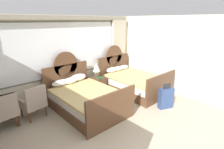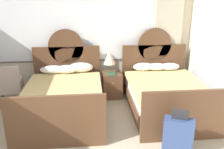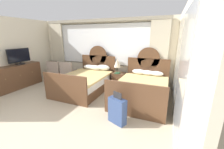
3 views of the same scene
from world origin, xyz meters
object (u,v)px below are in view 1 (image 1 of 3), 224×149
object	(u,v)px
nightstand_between_beds	(98,85)
suitcase_on_floor	(166,98)
table_lamp_on_nightstand	(96,67)
armchair_by_window_left	(34,102)
armchair_by_window_centre	(4,110)
book_on_nightstand	(99,77)
armchair_by_window_right	(2,111)
bed_near_mirror	(133,82)
bed_near_window	(85,99)

from	to	relation	value
nightstand_between_beds	suitcase_on_floor	size ratio (longest dim) A/B	0.77
table_lamp_on_nightstand	armchair_by_window_left	distance (m)	2.32
armchair_by_window_centre	armchair_by_window_left	bearing A→B (deg)	0.05
book_on_nightstand	suitcase_on_floor	bearing A→B (deg)	-69.98
table_lamp_on_nightstand	armchair_by_window_centre	xyz separation A→B (m)	(-2.95, -0.18, -0.51)
armchair_by_window_left	armchair_by_window_centre	distance (m)	0.69
book_on_nightstand	armchair_by_window_right	size ratio (longest dim) A/B	0.28
bed_near_mirror	nightstand_between_beds	distance (m)	1.31
armchair_by_window_right	suitcase_on_floor	size ratio (longest dim) A/B	1.17
table_lamp_on_nightstand	suitcase_on_floor	bearing A→B (deg)	-69.83
suitcase_on_floor	bed_near_window	bearing A→B (deg)	139.94
bed_near_window	armchair_by_window_centre	world-z (taller)	bed_near_window
nightstand_between_beds	armchair_by_window_centre	size ratio (longest dim) A/B	0.65
nightstand_between_beds	book_on_nightstand	distance (m)	0.33
nightstand_between_beds	armchair_by_window_centre	distance (m)	3.03
armchair_by_window_right	bed_near_mirror	bearing A→B (deg)	-7.67
bed_near_window	nightstand_between_beds	world-z (taller)	bed_near_window
table_lamp_on_nightstand	armchair_by_window_centre	size ratio (longest dim) A/B	0.60
armchair_by_window_left	nightstand_between_beds	bearing A→B (deg)	4.80
nightstand_between_beds	table_lamp_on_nightstand	size ratio (longest dim) A/B	1.09
bed_near_window	armchair_by_window_centre	size ratio (longest dim) A/B	2.47
armchair_by_window_centre	suitcase_on_floor	xyz separation A→B (m)	(3.79, -2.09, -0.16)
armchair_by_window_centre	table_lamp_on_nightstand	bearing A→B (deg)	3.45
armchair_by_window_left	armchair_by_window_right	bearing A→B (deg)	-179.96
table_lamp_on_nightstand	armchair_by_window_centre	bearing A→B (deg)	-176.55
suitcase_on_floor	armchair_by_window_left	bearing A→B (deg)	145.93
nightstand_between_beds	suitcase_on_floor	distance (m)	2.41
suitcase_on_floor	armchair_by_window_centre	bearing A→B (deg)	151.08
book_on_nightstand	armchair_by_window_right	xyz separation A→B (m)	(-3.04, -0.11, -0.14)
bed_near_window	armchair_by_window_right	size ratio (longest dim) A/B	2.47
table_lamp_on_nightstand	book_on_nightstand	world-z (taller)	table_lamp_on_nightstand
book_on_nightstand	armchair_by_window_centre	world-z (taller)	armchair_by_window_centre
bed_near_window	book_on_nightstand	distance (m)	1.25
bed_near_mirror	armchair_by_window_left	world-z (taller)	bed_near_mirror
nightstand_between_beds	armchair_by_window_right	size ratio (longest dim) A/B	0.65
nightstand_between_beds	armchair_by_window_left	world-z (taller)	armchair_by_window_left
armchair_by_window_centre	armchair_by_window_right	distance (m)	0.05
bed_near_window	table_lamp_on_nightstand	bearing A→B (deg)	36.07
bed_near_window	armchair_by_window_right	bearing A→B (deg)	164.65
nightstand_between_beds	armchair_by_window_left	xyz separation A→B (m)	(-2.32, -0.20, 0.17)
table_lamp_on_nightstand	suitcase_on_floor	world-z (taller)	table_lamp_on_nightstand
bed_near_window	suitcase_on_floor	xyz separation A→B (m)	(1.83, -1.54, -0.03)
armchair_by_window_centre	armchair_by_window_right	bearing A→B (deg)	179.85
nightstand_between_beds	armchair_by_window_left	distance (m)	2.34
table_lamp_on_nightstand	armchair_by_window_centre	distance (m)	3.00
book_on_nightstand	armchair_by_window_left	size ratio (longest dim) A/B	0.28
bed_near_mirror	table_lamp_on_nightstand	world-z (taller)	bed_near_mirror
book_on_nightstand	bed_near_window	bearing A→B (deg)	-147.59
armchair_by_window_centre	armchair_by_window_right	world-z (taller)	same
bed_near_mirror	armchair_by_window_left	size ratio (longest dim) A/B	2.47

